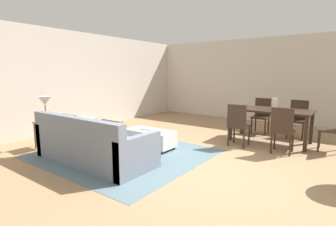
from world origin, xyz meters
TOP-DOWN VIEW (x-y plane):
  - ground_plane at (0.00, 0.00)m, footprint 10.80×10.80m
  - wall_back at (0.00, 5.00)m, footprint 9.00×0.12m
  - wall_left at (-4.50, 0.50)m, footprint 0.12×11.00m
  - area_rug at (-1.70, -0.20)m, footprint 3.00×2.80m
  - couch at (-1.83, -0.87)m, footprint 2.27×0.94m
  - ottoman_table at (-1.56, 0.41)m, footprint 1.06×0.49m
  - side_table at (-3.27, -0.90)m, footprint 0.40×0.40m
  - table_lamp at (-3.27, -0.90)m, footprint 0.26×0.26m
  - dining_table at (0.34, 2.41)m, footprint 1.71×0.88m
  - dining_chair_near_left at (-0.11, 1.60)m, footprint 0.41×0.41m
  - dining_chair_near_right at (0.77, 1.62)m, footprint 0.42×0.42m
  - dining_chair_far_left at (-0.09, 3.20)m, footprint 0.41×0.41m
  - dining_chair_far_right at (0.78, 3.19)m, footprint 0.41×0.41m
  - dining_chair_head_east at (1.59, 2.38)m, footprint 0.42×0.42m
  - vase_centerpiece at (0.41, 2.40)m, footprint 0.11×0.11m
  - book_on_ottoman at (-1.66, 0.44)m, footprint 0.29×0.24m

SIDE VIEW (x-z plane):
  - ground_plane at x=0.00m, z-range 0.00..0.00m
  - area_rug at x=-1.70m, z-range 0.00..0.01m
  - ottoman_table at x=-1.56m, z-range 0.03..0.41m
  - couch at x=-1.83m, z-range -0.14..0.72m
  - book_on_ottoman at x=-1.66m, z-range 0.38..0.41m
  - side_table at x=-3.27m, z-range 0.17..0.74m
  - dining_chair_near_left at x=-0.11m, z-range 0.06..0.98m
  - dining_chair_near_right at x=0.77m, z-range 0.06..0.98m
  - dining_chair_far_left at x=-0.09m, z-range 0.06..0.98m
  - dining_chair_far_right at x=0.78m, z-range 0.06..0.98m
  - dining_chair_head_east at x=1.59m, z-range 0.06..0.98m
  - dining_table at x=0.34m, z-range 0.29..1.05m
  - vase_centerpiece at x=0.41m, z-range 0.76..1.02m
  - table_lamp at x=-3.27m, z-range 0.72..1.25m
  - wall_back at x=0.00m, z-range 0.00..2.70m
  - wall_left at x=-4.50m, z-range 0.00..2.70m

